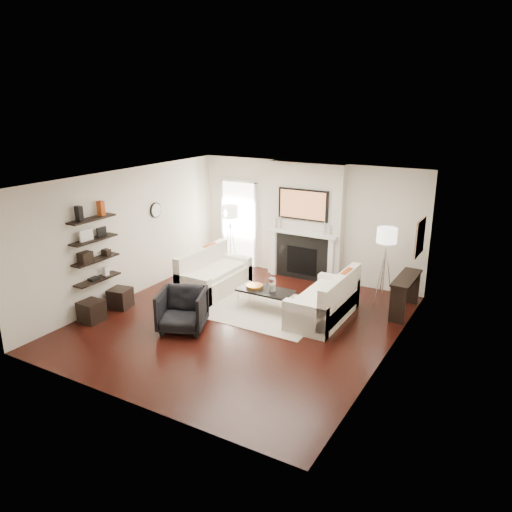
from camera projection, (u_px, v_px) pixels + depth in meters
The scene contains 71 objects.
room_envelope at pixel (240, 254), 9.04m from camera, with size 6.00×6.00×6.00m.
chimney_breast at pixel (305, 222), 11.42m from camera, with size 1.80×0.25×2.70m, color silver.
fireplace_surround at pixel (302, 258), 11.55m from camera, with size 1.30×0.02×1.04m, color black.
firebox at pixel (302, 261), 11.57m from camera, with size 0.75×0.02×0.65m, color black.
mantel_pilaster_l at pixel (274, 252), 11.86m from camera, with size 0.12×0.08×1.10m, color white.
mantel_pilaster_r at pixel (331, 262), 11.18m from camera, with size 0.12×0.08×1.10m, color white.
mantel_shelf at pixel (302, 233), 11.33m from camera, with size 1.70×0.18×0.07m, color white.
tv_body at pixel (303, 205), 11.15m from camera, with size 1.20×0.06×0.70m, color black.
tv_screen at pixel (302, 205), 11.13m from camera, with size 1.10×0.01×0.62m, color #BF723F.
candlestick_l_tall at pixel (281, 222), 11.55m from camera, with size 0.04×0.04×0.30m, color silver.
candlestick_l_short at pixel (276, 223), 11.62m from camera, with size 0.04×0.04×0.24m, color silver.
candlestick_r_tall at pixel (325, 228), 11.02m from camera, with size 0.04×0.04×0.30m, color silver.
candlestick_r_short at pixel (330, 230), 10.97m from camera, with size 0.04×0.04×0.24m, color silver.
hallway_panel at pixel (239, 224), 12.47m from camera, with size 0.90×0.02×2.10m, color white.
door_trim_l at pixel (223, 222), 12.68m from camera, with size 0.06×0.06×2.16m, color white.
door_trim_r at pixel (256, 226), 12.23m from camera, with size 0.06×0.06×2.16m, color white.
door_trim_top at pixel (238, 181), 12.13m from camera, with size 1.02×0.06×0.06m, color white.
rug at pixel (260, 308), 10.08m from camera, with size 2.60×2.00×0.01m, color beige.
loveseat_left_base at pixel (215, 282), 10.92m from camera, with size 0.85×1.80×0.42m, color white.
loveseat_left_back at pixel (202, 266), 10.98m from camera, with size 0.18×1.80×0.80m, color white.
loveseat_left_arm_n at pixel (193, 290), 10.22m from camera, with size 0.85×0.18×0.60m, color white.
loveseat_left_arm_s at pixel (235, 268), 11.56m from camera, with size 0.85×0.18×0.60m, color white.
loveseat_left_cushion at pixel (217, 271), 10.82m from camera, with size 0.63×1.44×0.10m, color white.
pillow_left_orange at pixel (210, 254), 11.17m from camera, with size 0.10×0.42×0.42m, color #A54014.
pillow_left_charcoal at pixel (194, 261), 10.68m from camera, with size 0.10×0.40×0.40m, color black.
loveseat_right_base at pixel (323, 308), 9.55m from camera, with size 0.85×1.80×0.42m, color white.
loveseat_right_back at pixel (340, 296), 9.29m from camera, with size 0.18×1.80×0.80m, color white.
loveseat_right_arm_n at pixel (305, 319), 8.85m from camera, with size 0.85×0.18×0.60m, color white.
loveseat_right_arm_s at pixel (338, 290), 10.19m from camera, with size 0.85×0.18×0.60m, color white.
loveseat_right_cushion at pixel (321, 295), 9.49m from camera, with size 0.63×1.44×0.10m, color white.
pillow_right_orange at pixel (346, 281), 9.48m from camera, with size 0.10×0.42×0.42m, color #A54014.
pillow_right_charcoal at pixel (335, 292), 8.99m from camera, with size 0.10×0.40×0.40m, color black.
coffee_table at pixel (265, 291), 9.90m from camera, with size 1.10×0.55×0.04m, color black.
coffee_leg_nw at pixel (238, 299), 10.02m from camera, with size 0.02×0.02×0.38m, color silver.
coffee_leg_ne at pixel (283, 309), 9.55m from camera, with size 0.02×0.02×0.38m, color silver.
coffee_leg_sw at pixel (250, 292), 10.38m from camera, with size 0.02×0.02×0.38m, color silver.
coffee_leg_se at pixel (293, 302), 9.91m from camera, with size 0.02×0.02×0.38m, color silver.
hurricane_glass at pixel (272, 284), 9.78m from camera, with size 0.15×0.15×0.26m, color white.
hurricane_candle at pixel (272, 288), 9.80m from camera, with size 0.11×0.11×0.17m, color white.
copper_bowl at pixel (255, 286), 10.01m from camera, with size 0.34×0.34×0.06m, color #B76A1E.
armchair at pixel (182, 308), 9.04m from camera, with size 0.81×0.76×0.83m, color black.
lamp_left_post at pixel (230, 245), 12.26m from camera, with size 0.02×0.02×1.20m, color silver.
lamp_left_shade at pixel (230, 212), 12.00m from camera, with size 0.40×0.40×0.30m, color white.
lamp_left_leg_a at pixel (234, 246), 12.20m from camera, with size 0.02×0.02×1.25m, color silver.
lamp_left_leg_b at pixel (231, 244), 12.36m from camera, with size 0.02×0.02×1.25m, color silver.
lamp_left_leg_c at pixel (226, 246), 12.20m from camera, with size 0.02×0.02×1.25m, color silver.
lamp_right_post at pixel (384, 276), 10.16m from camera, with size 0.02×0.02×1.20m, color silver.
lamp_right_shade at pixel (387, 235), 9.90m from camera, with size 0.40×0.40×0.30m, color white.
lamp_right_leg_a at pixel (389, 276), 10.11m from camera, with size 0.02×0.02×1.25m, color silver.
lamp_right_leg_b at pixel (382, 274), 10.26m from camera, with size 0.02×0.02×1.25m, color silver.
lamp_right_leg_c at pixel (380, 276), 10.11m from camera, with size 0.02×0.02×1.25m, color silver.
console_top at pixel (407, 278), 9.65m from camera, with size 0.35×1.20×0.04m, color black.
console_leg_n at pixel (398, 305), 9.31m from camera, with size 0.30×0.04×0.71m, color black.
console_leg_s at pixel (412, 287), 10.21m from camera, with size 0.30×0.04×0.71m, color black.
wall_art at pixel (420, 237), 9.38m from camera, with size 0.03×0.70×0.70m, color #98714C.
shelf_bottom at pixel (98, 279), 9.65m from camera, with size 0.25×1.00×0.04m, color black.
shelf_lower at pixel (96, 260), 9.53m from camera, with size 0.25×1.00×0.04m, color black.
shelf_upper at pixel (94, 240), 9.41m from camera, with size 0.25×1.00×0.04m, color black.
shelf_top at pixel (92, 219), 9.29m from camera, with size 0.25×1.00×0.04m, color black.
decor_magfile_a at pixel (79, 214), 9.02m from camera, with size 0.12×0.10×0.28m, color black.
decor_magfile_b at pixel (101, 208), 9.45m from camera, with size 0.12×0.10×0.28m, color #A54014.
decor_frame_a at pixel (86, 235), 9.24m from camera, with size 0.04×0.30×0.22m, color white.
decor_frame_b at pixel (101, 232), 9.55m from camera, with size 0.04×0.22×0.18m, color black.
decor_wine_rack at pixel (85, 257), 9.30m from camera, with size 0.18×0.25×0.20m, color black.
decor_box_small at pixel (106, 252), 9.74m from camera, with size 0.15×0.12×0.12m, color black.
decor_books at pixel (94, 279), 9.57m from camera, with size 0.14×0.20×0.05m, color black.
decor_box_tall at pixel (106, 271), 9.80m from camera, with size 0.10×0.10×0.18m, color white.
clock_rim at pixel (155, 210), 10.98m from camera, with size 0.34×0.34×0.04m, color black.
clock_face at pixel (156, 210), 10.96m from camera, with size 0.29×0.29×0.01m, color white.
ottoman_near at pixel (120, 298), 10.06m from camera, with size 0.40×0.40×0.40m, color black.
ottoman_far at pixel (92, 311), 9.44m from camera, with size 0.40×0.40×0.40m, color black.
Camera 1 is at (4.56, -7.33, 4.04)m, focal length 35.00 mm.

